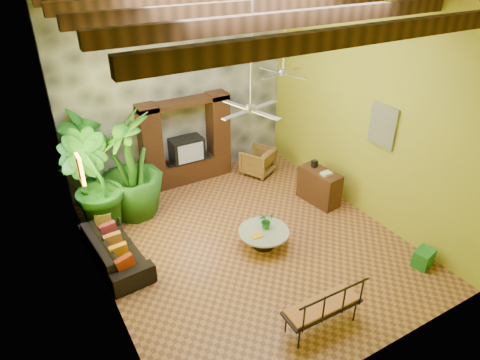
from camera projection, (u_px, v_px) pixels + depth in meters
ground at (247, 241)px, 9.33m from camera, size 7.00×7.00×0.00m
back_wall at (177, 87)px, 10.73m from camera, size 6.00×0.02×5.00m
left_wall at (87, 174)px, 6.79m from camera, size 0.02×7.00×5.00m
right_wall at (365, 108)px, 9.39m from camera, size 0.02×7.00×5.00m
stone_accent_wall at (178, 87)px, 10.68m from camera, size 5.98×0.10×4.98m
ceiling_beams at (250, 7)px, 6.96m from camera, size 5.95×5.36×0.22m
entertainment_center at (186, 147)px, 11.21m from camera, size 2.40×0.55×2.30m
ceiling_fan_front at (251, 97)px, 7.26m from camera, size 1.28×1.28×1.86m
ceiling_fan_back at (284, 63)px, 9.24m from camera, size 1.28×1.28×1.86m
wall_art_mask at (80, 169)px, 7.76m from camera, size 0.06×0.32×0.55m
wall_art_painting at (383, 126)px, 9.03m from camera, size 0.06×0.70×0.90m
sofa at (115, 249)px, 8.61m from camera, size 1.01×2.19×0.62m
wicker_armchair at (258, 161)px, 11.83m from camera, size 1.07×1.08×0.73m
tall_plant_a at (90, 158)px, 10.02m from camera, size 1.61×1.54×2.53m
tall_plant_b at (93, 184)px, 9.15m from camera, size 1.64×1.63×2.33m
tall_plant_c at (130, 166)px, 9.66m from camera, size 1.64×1.64×2.52m
coffee_table at (264, 236)px, 9.05m from camera, size 1.08×1.08×0.40m
centerpiece_plant at (266, 221)px, 9.00m from camera, size 0.38×0.35×0.35m
yellow_tray at (257, 235)px, 8.82m from camera, size 0.26×0.19×0.03m
iron_bench at (326, 306)px, 6.96m from camera, size 1.38×0.52×0.57m
side_console at (319, 186)px, 10.52m from camera, size 0.62×1.12×0.86m
green_bin at (423, 258)px, 8.55m from camera, size 0.47×0.40×0.36m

